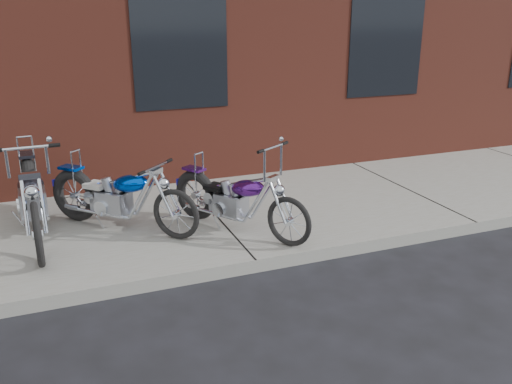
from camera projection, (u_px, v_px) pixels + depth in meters
name	position (u px, v px, depth m)	size (l,w,h in m)	color
ground	(256.00, 273.00, 5.85)	(120.00, 120.00, 0.00)	black
sidewalk	(215.00, 219.00, 7.15)	(22.00, 3.00, 0.15)	gray
chopper_purple	(236.00, 202.00, 6.48)	(1.16, 1.76, 1.13)	black
chopper_blue	(119.00, 199.00, 6.53)	(1.57, 1.56, 0.92)	black
chopper_third	(33.00, 200.00, 6.34)	(0.59, 2.42, 1.23)	black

